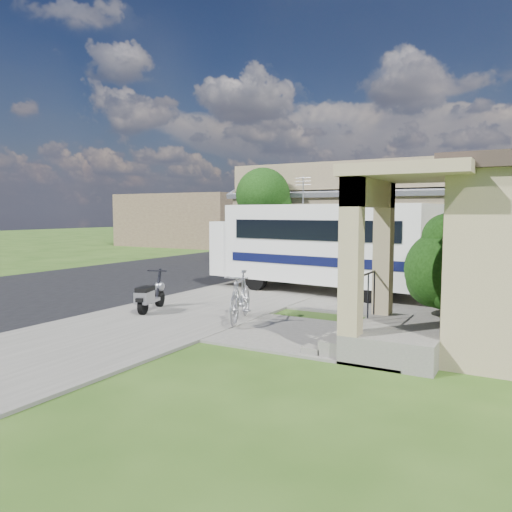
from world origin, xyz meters
The scene contains 18 objects.
ground centered at (0.00, 0.00, 0.00)m, with size 120.00×120.00×0.00m, color #244312.
street_slab centered at (-7.50, 10.00, 0.01)m, with size 9.00×80.00×0.02m, color black.
sidewalk_slab centered at (-1.00, 10.00, 0.03)m, with size 4.00×80.00×0.06m, color #5B5851.
driveway_slab centered at (1.50, 4.50, 0.03)m, with size 7.00×6.00×0.05m, color #5B5851.
walk_slab centered at (3.00, -1.00, 0.03)m, with size 4.00×3.00×0.05m, color #5B5851.
warehouse centered at (0.00, 13.97, 1.99)m, with size 12.50×8.40×5.04m.
distant_bldg_far centered at (-17.00, 22.00, 2.00)m, with size 10.00×8.00×4.00m, color brown.
distant_bldg_near centered at (-15.00, 34.00, 1.60)m, with size 8.00×7.00×3.20m, color brown.
street_tree_a centered at (-3.70, 9.05, 3.25)m, with size 2.44×2.40×4.58m.
street_tree_b centered at (-3.70, 19.05, 3.39)m, with size 2.44×2.40×4.73m.
street_tree_c centered at (-3.70, 28.05, 3.10)m, with size 2.44×2.40×4.42m.
motorhome centered at (0.75, 4.52, 1.61)m, with size 7.48×2.98×3.74m.
shrub centered at (5.03, 2.07, 1.32)m, with size 2.11×2.01×2.59m.
scooter centered at (-1.81, -0.76, 0.46)m, with size 0.77×1.53×1.03m.
bicycle centered at (0.83, -0.62, 0.58)m, with size 0.55×1.95×1.17m, color #929299.
pickup_truck centered at (-5.74, 12.98, 0.77)m, with size 2.57×5.56×1.55m, color beige.
van centered at (-6.48, 19.77, 0.82)m, with size 2.29×5.64×1.64m, color beige.
garden_hose centered at (3.62, -0.46, 0.08)m, with size 0.36×0.36×0.16m, color #16702D.
Camera 1 is at (6.80, -10.50, 2.60)m, focal length 35.00 mm.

